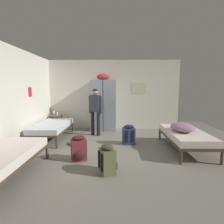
% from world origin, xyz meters
% --- Properties ---
extents(ground_plane, '(8.06, 8.06, 0.00)m').
position_xyz_m(ground_plane, '(0.00, 0.00, 0.00)').
color(ground_plane, slate).
extents(room_backdrop, '(4.95, 5.10, 2.59)m').
position_xyz_m(room_backdrop, '(-1.23, 1.26, 1.30)').
color(room_backdrop, silver).
rests_on(room_backdrop, ground_plane).
extents(locker_bank, '(0.90, 0.55, 2.07)m').
position_xyz_m(locker_bank, '(-0.35, 2.24, 0.97)').
color(locker_bank, '#8C99A3').
rests_on(locker_bank, ground_plane).
extents(shelf_unit, '(0.38, 0.30, 0.57)m').
position_xyz_m(shelf_unit, '(-2.11, 2.21, 0.35)').
color(shelf_unit, brown).
rests_on(shelf_unit, ground_plane).
extents(bed_left_rear, '(0.90, 1.90, 0.49)m').
position_xyz_m(bed_left_rear, '(-1.86, 1.06, 0.38)').
color(bed_left_rear, '#473828').
rests_on(bed_left_rear, ground_plane).
extents(bed_right, '(0.90, 1.90, 0.49)m').
position_xyz_m(bed_right, '(1.86, 0.10, 0.38)').
color(bed_right, '#473828').
rests_on(bed_right, ground_plane).
extents(bed_left_front, '(0.90, 1.90, 0.49)m').
position_xyz_m(bed_left_front, '(-1.86, -1.46, 0.38)').
color(bed_left_front, '#473828').
rests_on(bed_left_front, ground_plane).
extents(bedding_heap, '(0.56, 0.76, 0.21)m').
position_xyz_m(bedding_heap, '(1.77, 0.08, 0.59)').
color(bedding_heap, gray).
rests_on(bedding_heap, bed_right).
extents(person_traveler, '(0.46, 0.30, 1.53)m').
position_xyz_m(person_traveler, '(-0.57, 1.50, 0.93)').
color(person_traveler, black).
rests_on(person_traveler, ground_plane).
extents(water_bottle, '(0.07, 0.07, 0.20)m').
position_xyz_m(water_bottle, '(-2.19, 2.23, 0.66)').
color(water_bottle, '#B2DBEA').
rests_on(water_bottle, shelf_unit).
extents(lotion_bottle, '(0.05, 0.05, 0.15)m').
position_xyz_m(lotion_bottle, '(-2.04, 2.17, 0.64)').
color(lotion_bottle, beige).
rests_on(lotion_bottle, shelf_unit).
extents(backpack_maroon, '(0.38, 0.40, 0.55)m').
position_xyz_m(backpack_maroon, '(-0.71, -0.63, 0.26)').
color(backpack_maroon, maroon).
rests_on(backpack_maroon, ground_plane).
extents(backpack_olive, '(0.40, 0.39, 0.55)m').
position_xyz_m(backpack_olive, '(-0.05, -1.23, 0.26)').
color(backpack_olive, '#566038').
rests_on(backpack_olive, ground_plane).
extents(backpack_navy, '(0.36, 0.38, 0.55)m').
position_xyz_m(backpack_navy, '(0.46, 0.57, 0.26)').
color(backpack_navy, navy).
rests_on(backpack_navy, ground_plane).
extents(clothes_pile_grey, '(0.45, 0.52, 0.08)m').
position_xyz_m(clothes_pile_grey, '(-1.00, 0.54, 0.04)').
color(clothes_pile_grey, slate).
rests_on(clothes_pile_grey, ground_plane).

